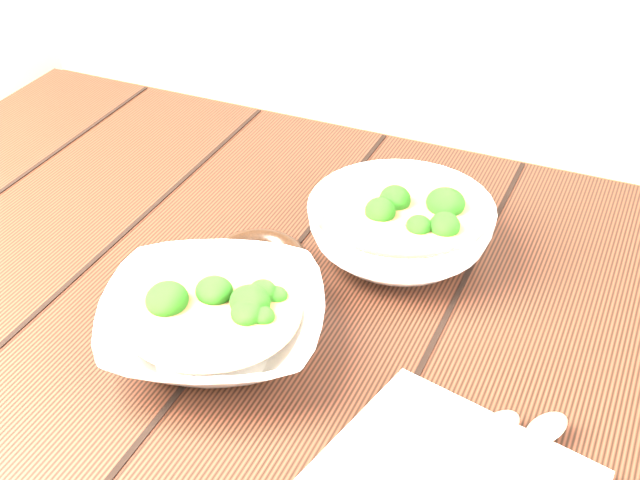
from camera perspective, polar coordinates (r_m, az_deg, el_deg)
table at (r=1.05m, az=-2.70°, el=-8.83°), size 1.20×0.80×0.75m
soup_bowl_front at (r=0.90m, az=-6.85°, el=-5.21°), size 0.29×0.29×0.06m
soup_bowl_back at (r=1.02m, az=5.15°, el=0.75°), size 0.28×0.28×0.08m
trivet at (r=1.00m, az=-4.00°, el=-1.41°), size 0.12×0.12×0.03m
spoon_left at (r=0.80m, az=9.72°, el=-12.83°), size 0.09×0.17×0.01m
spoon_right at (r=0.81m, az=12.79°, el=-12.82°), size 0.09×0.17×0.01m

